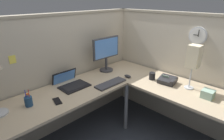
# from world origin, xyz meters

# --- Properties ---
(ground_plane) EXTENTS (6.80, 6.80, 0.00)m
(ground_plane) POSITION_xyz_m (0.00, 0.00, 0.00)
(ground_plane) COLOR #383D47
(cubicle_wall_back) EXTENTS (2.57, 0.12, 1.58)m
(cubicle_wall_back) POSITION_xyz_m (-0.36, 0.87, 0.79)
(cubicle_wall_back) COLOR #B7AD99
(cubicle_wall_back) RESTS_ON ground
(cubicle_wall_right) EXTENTS (0.12, 2.37, 1.58)m
(cubicle_wall_right) POSITION_xyz_m (0.87, -0.27, 0.79)
(cubicle_wall_right) COLOR #B7AD99
(cubicle_wall_right) RESTS_ON ground
(desk) EXTENTS (2.35, 2.15, 0.73)m
(desk) POSITION_xyz_m (-0.15, -0.05, 0.63)
(desk) COLOR tan
(desk) RESTS_ON ground
(monitor) EXTENTS (0.46, 0.20, 0.50)m
(monitor) POSITION_xyz_m (0.25, 0.64, 1.02)
(monitor) COLOR #38383D
(monitor) RESTS_ON desk
(laptop) EXTENTS (0.34, 0.38, 0.22)m
(laptop) POSITION_xyz_m (-0.40, 0.62, 0.75)
(laptop) COLOR black
(laptop) RESTS_ON desk
(keyboard) EXTENTS (0.43, 0.15, 0.02)m
(keyboard) POSITION_xyz_m (-0.04, 0.26, 0.74)
(keyboard) COLOR #38383D
(keyboard) RESTS_ON desk
(computer_mouse) EXTENTS (0.06, 0.10, 0.03)m
(computer_mouse) POSITION_xyz_m (0.28, 0.25, 0.75)
(computer_mouse) COLOR #232326
(computer_mouse) RESTS_ON desk
(pen_cup) EXTENTS (0.08, 0.08, 0.18)m
(pen_cup) POSITION_xyz_m (-0.97, 0.49, 0.78)
(pen_cup) COLOR navy
(pen_cup) RESTS_ON desk
(cell_phone) EXTENTS (0.10, 0.16, 0.01)m
(cell_phone) POSITION_xyz_m (-0.73, 0.37, 0.73)
(cell_phone) COLOR black
(cell_phone) RESTS_ON desk
(office_phone) EXTENTS (0.21, 0.23, 0.11)m
(office_phone) POSITION_xyz_m (0.50, -0.23, 0.77)
(office_phone) COLOR #232326
(office_phone) RESTS_ON desk
(desk_lamp_paper) EXTENTS (0.13, 0.13, 0.53)m
(desk_lamp_paper) POSITION_xyz_m (0.55, -0.49, 1.11)
(desk_lamp_paper) COLOR #B7BABF
(desk_lamp_paper) RESTS_ON desk
(coffee_mug) EXTENTS (0.08, 0.08, 0.10)m
(coffee_mug) POSITION_xyz_m (0.46, -0.03, 0.78)
(coffee_mug) COLOR black
(coffee_mug) RESTS_ON desk
(tissue_box) EXTENTS (0.12, 0.12, 0.09)m
(tissue_box) POSITION_xyz_m (0.46, -0.73, 0.78)
(tissue_box) COLOR #8CAD99
(tissue_box) RESTS_ON desk
(wall_clock) EXTENTS (0.04, 0.22, 0.22)m
(wall_clock) POSITION_xyz_m (0.82, -0.40, 1.31)
(wall_clock) COLOR #B7BABF
(pinned_note_middle) EXTENTS (0.07, 0.00, 0.09)m
(pinned_note_middle) POSITION_xyz_m (-0.94, 0.82, 1.14)
(pinned_note_middle) COLOR #EAD84C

